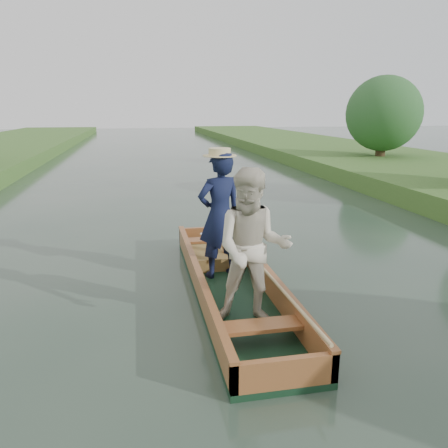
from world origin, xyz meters
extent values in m
plane|color=#283D30|center=(0.00, 0.00, 0.00)|extent=(120.00, 120.00, 0.00)
cylinder|color=#47331E|center=(9.80, 12.64, 1.06)|extent=(0.44, 0.44, 2.12)
sphere|color=#225221|center=(9.80, 12.64, 2.52)|extent=(3.38, 3.38, 3.38)
sphere|color=#225221|center=(10.40, 12.94, 2.12)|extent=(2.20, 2.20, 2.20)
cube|color=black|center=(0.00, 0.00, 0.04)|extent=(1.10, 5.00, 0.08)
cube|color=#96592E|center=(-0.51, 0.00, 0.24)|extent=(0.08, 5.00, 0.32)
cube|color=#96592E|center=(0.51, 0.00, 0.24)|extent=(0.08, 5.00, 0.32)
cube|color=#96592E|center=(0.00, 2.46, 0.24)|extent=(1.10, 0.08, 0.32)
cube|color=#96592E|center=(0.00, -2.46, 0.24)|extent=(1.10, 0.08, 0.32)
cube|color=#96592E|center=(-0.51, 0.00, 0.42)|extent=(0.10, 5.00, 0.04)
cube|color=#96592E|center=(0.51, 0.00, 0.42)|extent=(0.10, 5.00, 0.04)
cube|color=#96592E|center=(0.00, 1.90, 0.30)|extent=(0.94, 0.30, 0.05)
cube|color=#96592E|center=(0.00, -1.60, 0.30)|extent=(0.94, 0.30, 0.05)
imported|color=#111735|center=(-0.07, 0.60, 1.10)|extent=(0.84, 0.66, 2.03)
cylinder|color=beige|center=(-0.07, 0.60, 2.07)|extent=(0.52, 0.52, 0.12)
imported|color=beige|center=(0.03, -1.07, 1.07)|extent=(1.12, 0.97, 1.99)
cube|color=#905C2E|center=(-0.12, 1.20, 0.19)|extent=(0.85, 0.90, 0.22)
sphere|color=tan|center=(0.16, 1.10, 0.41)|extent=(0.20, 0.20, 0.20)
sphere|color=tan|center=(0.16, 1.09, 0.55)|extent=(0.15, 0.15, 0.15)
sphere|color=tan|center=(0.10, 1.09, 0.62)|extent=(0.05, 0.05, 0.05)
sphere|color=tan|center=(0.21, 1.09, 0.62)|extent=(0.05, 0.05, 0.05)
sphere|color=tan|center=(0.16, 1.03, 0.54)|extent=(0.06, 0.06, 0.06)
sphere|color=tan|center=(0.07, 1.08, 0.44)|extent=(0.07, 0.07, 0.07)
sphere|color=tan|center=(0.24, 1.08, 0.44)|extent=(0.07, 0.07, 0.07)
sphere|color=tan|center=(0.11, 1.07, 0.32)|extent=(0.08, 0.08, 0.08)
sphere|color=tan|center=(0.20, 1.07, 0.32)|extent=(0.08, 0.08, 0.08)
cylinder|color=silver|center=(-0.16, 1.90, 0.33)|extent=(0.07, 0.07, 0.01)
cylinder|color=silver|center=(-0.16, 1.90, 0.37)|extent=(0.01, 0.01, 0.08)
ellipsoid|color=silver|center=(-0.16, 1.90, 0.43)|extent=(0.09, 0.09, 0.05)
cylinder|color=tan|center=(0.43, -0.29, 0.46)|extent=(0.04, 4.51, 0.20)
camera|label=1|loc=(-1.31, -6.01, 2.73)|focal=35.00mm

